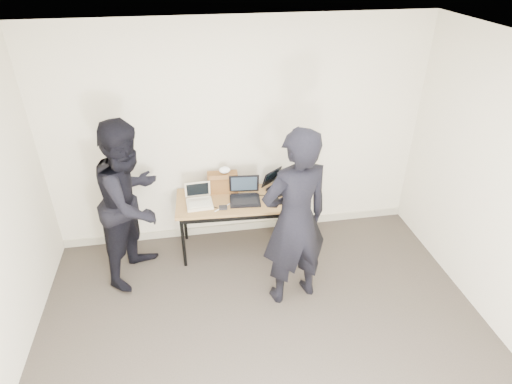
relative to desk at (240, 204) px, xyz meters
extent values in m
cube|color=#3B342D|center=(0.05, -1.85, -0.69)|extent=(4.50, 4.50, 0.05)
cube|color=white|center=(0.05, -1.85, 2.06)|extent=(4.50, 4.50, 0.05)
cube|color=beige|center=(0.05, 0.43, 0.69)|extent=(4.50, 0.05, 2.70)
cube|color=olive|center=(0.00, 0.01, 0.04)|extent=(1.53, 0.73, 0.03)
cylinder|color=black|center=(-0.70, -0.22, -0.32)|extent=(0.04, 0.04, 0.68)
cylinder|color=black|center=(0.68, -0.29, -0.32)|extent=(0.04, 0.04, 0.68)
cylinder|color=black|center=(-0.67, 0.31, -0.32)|extent=(0.04, 0.04, 0.68)
cylinder|color=black|center=(0.70, 0.24, -0.32)|extent=(0.04, 0.04, 0.68)
cube|color=black|center=(-0.01, -0.27, -0.02)|extent=(1.40, 0.10, 0.06)
cube|color=beige|center=(-0.48, -0.05, 0.08)|extent=(0.31, 0.26, 0.03)
cube|color=beige|center=(-0.48, -0.08, 0.10)|extent=(0.25, 0.15, 0.01)
cube|color=beige|center=(-0.49, 0.09, 0.19)|extent=(0.30, 0.06, 0.20)
cube|color=black|center=(-0.49, 0.08, 0.20)|extent=(0.25, 0.05, 0.17)
cube|color=beige|center=(-0.49, 0.07, 0.09)|extent=(0.26, 0.03, 0.02)
cube|color=black|center=(0.05, -0.06, 0.07)|extent=(0.38, 0.30, 0.02)
cube|color=black|center=(0.04, -0.09, 0.09)|extent=(0.30, 0.17, 0.01)
cube|color=black|center=(0.06, 0.11, 0.21)|extent=(0.36, 0.11, 0.25)
cube|color=#26333F|center=(0.06, 0.10, 0.21)|extent=(0.31, 0.09, 0.20)
cube|color=black|center=(0.06, 0.08, 0.08)|extent=(0.32, 0.05, 0.02)
cube|color=black|center=(0.52, 0.14, 0.07)|extent=(0.38, 0.36, 0.02)
cube|color=black|center=(0.53, 0.12, 0.08)|extent=(0.27, 0.25, 0.01)
cube|color=black|center=(0.43, 0.26, 0.18)|extent=(0.29, 0.25, 0.21)
cube|color=black|center=(0.43, 0.25, 0.18)|extent=(0.24, 0.21, 0.17)
cube|color=black|center=(0.45, 0.23, 0.08)|extent=(0.22, 0.18, 0.01)
cube|color=brown|center=(-0.18, 0.23, 0.18)|extent=(0.37, 0.18, 0.24)
cube|color=brown|center=(-0.18, 0.17, 0.28)|extent=(0.36, 0.09, 0.07)
cube|color=brown|center=(-0.02, 0.22, 0.16)|extent=(0.02, 0.10, 0.02)
ellipsoid|color=white|center=(-0.15, 0.23, 0.34)|extent=(0.14, 0.11, 0.08)
cube|color=black|center=(0.63, 0.19, 0.14)|extent=(0.28, 0.24, 0.16)
cube|color=black|center=(-0.22, -0.17, 0.08)|extent=(0.10, 0.07, 0.03)
cube|color=silver|center=(-0.21, -0.13, 0.06)|extent=(0.23, 0.17, 0.01)
cube|color=silver|center=(0.02, -0.11, 0.06)|extent=(0.22, 0.13, 0.01)
cube|color=black|center=(0.52, 0.09, 0.06)|extent=(0.13, 0.24, 0.01)
cube|color=black|center=(0.30, 0.03, 0.06)|extent=(0.32, 0.12, 0.01)
cube|color=black|center=(-0.42, -0.06, 0.06)|extent=(0.28, 0.19, 0.01)
imported|color=black|center=(0.42, -0.89, 0.32)|extent=(0.81, 0.62, 1.96)
imported|color=black|center=(-1.20, -0.20, 0.28)|extent=(1.04, 1.13, 1.87)
cube|color=#AEA790|center=(0.05, 0.39, -0.61)|extent=(4.50, 0.03, 0.10)
camera|label=1|loc=(-0.54, -4.23, 2.72)|focal=30.00mm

